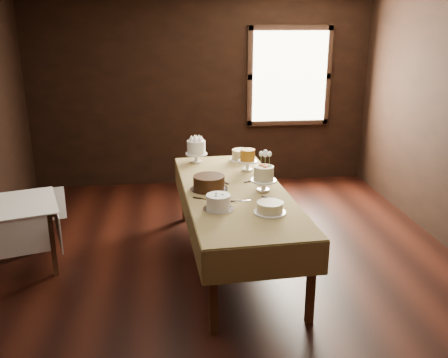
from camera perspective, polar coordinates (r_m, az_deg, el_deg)
floor at (r=4.85m, az=0.28°, el=-11.47°), size 5.00×6.00×0.01m
wall_back at (r=7.28m, az=-2.64°, el=10.23°), size 5.00×0.02×2.80m
window at (r=7.40m, az=7.68°, el=11.78°), size 1.10×0.05×1.30m
display_table at (r=4.88m, az=1.27°, el=-1.91°), size 1.13×2.59×0.79m
side_table at (r=5.22m, az=-23.46°, el=-3.51°), size 1.01×1.01×0.68m
cake_meringue at (r=5.77m, az=-3.26°, el=3.15°), size 0.30×0.30×0.27m
cake_speckled at (r=5.86m, az=2.02°, el=2.78°), size 0.28×0.28×0.13m
cake_caramel at (r=5.46m, az=2.77°, el=2.12°), size 0.22×0.22×0.25m
cake_chocolate at (r=4.83m, az=-1.77°, el=-0.49°), size 0.39×0.39×0.15m
cake_flowers at (r=4.81m, az=4.65°, el=-0.08°), size 0.27×0.27×0.26m
cake_swirl at (r=4.33m, az=-0.66°, el=-2.79°), size 0.30×0.30×0.14m
cake_cream at (r=4.28m, az=5.39°, el=-3.39°), size 0.32×0.32×0.10m
cake_server_a at (r=4.56m, az=2.17°, el=-2.54°), size 0.24×0.05×0.01m
cake_server_b at (r=4.59m, az=6.13°, el=-2.49°), size 0.18×0.19×0.01m
cake_server_c at (r=5.14m, az=-0.34°, el=-0.10°), size 0.11×0.23×0.01m
cake_server_d at (r=5.16m, az=3.90°, el=-0.09°), size 0.23×0.13×0.01m
cake_server_e at (r=4.58m, az=-1.75°, el=-2.44°), size 0.23×0.13×0.01m
flower_vase at (r=5.09m, az=4.79°, el=0.32°), size 0.12×0.12×0.12m
flower_bouquet at (r=5.04m, az=4.84°, el=2.28°), size 0.14×0.14×0.20m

